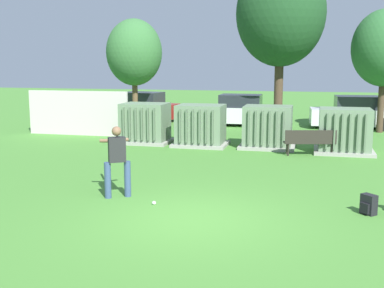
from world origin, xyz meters
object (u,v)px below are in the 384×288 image
Objects in this scene: transformer_west at (145,124)px; park_bench at (310,141)px; parked_car_left_of_center at (238,111)px; parked_car_right_of_center at (354,113)px; parked_car_leftmost at (141,107)px; transformer_mid_west at (201,126)px; transformer_east at (345,131)px; transformer_mid_east at (268,127)px; sports_ball at (154,203)px; backpack at (368,205)px; batter at (117,157)px.

transformer_west is 1.14× the size of park_bench.
parked_car_right_of_center is at bearing 2.57° from parked_car_left_of_center.
transformer_mid_west is at bearing -55.18° from parked_car_leftmost.
parked_car_left_of_center and parked_car_right_of_center have the same top height.
transformer_east is 0.50× the size of parked_car_left_of_center.
transformer_mid_west is at bearing -4.03° from transformer_west.
parked_car_right_of_center is (11.47, -0.53, 0.00)m from parked_car_leftmost.
transformer_mid_east reaches higher than sports_ball.
parked_car_left_of_center is (-4.91, 6.91, -0.04)m from transformer_east.
backpack is (2.88, -7.90, -0.57)m from transformer_mid_east.
batter is 0.41× the size of parked_car_left_of_center.
transformer_mid_east and parked_car_left_of_center have the same top height.
backpack is at bearing -0.14° from batter.
park_bench is (6.57, -1.26, -0.25)m from transformer_west.
transformer_mid_east is 4.77× the size of backpack.
transformer_mid_east is 8.43m from backpack.
backpack is at bearing -54.94° from parked_car_leftmost.
transformer_mid_west is 4.35m from park_bench.
transformer_west is 7.09m from parked_car_left_of_center.
transformer_mid_east is at bearing 110.04° from backpack.
backpack is (5.79, -0.01, -0.76)m from batter.
sports_ball is at bearing -174.66° from backpack.
batter is at bearing -93.21° from parked_car_left_of_center.
transformer_west is 0.50× the size of parked_car_left_of_center.
batter reaches higher than park_bench.
transformer_mid_west reaches higher than park_bench.
transformer_east is 7.23m from parked_car_right_of_center.
parked_car_leftmost reaches higher than sports_ball.
parked_car_right_of_center reaches higher than sports_ball.
transformer_mid_east is 8.57m from sports_ball.
backpack is at bearing -45.24° from transformer_west.
parked_car_left_of_center is at bearing 86.79° from batter.
backpack is at bearing 5.34° from sports_ball.
transformer_mid_east is 1.21× the size of batter.
transformer_west is 1.00× the size of transformer_east.
transformer_west is 11.17m from backpack.
parked_car_right_of_center reaches higher than park_bench.
transformer_mid_east is 7.70m from parked_car_right_of_center.
park_bench is at bearing -64.45° from parked_car_left_of_center.
transformer_mid_west is at bearing -94.31° from parked_car_left_of_center.
transformer_west is at bearing -68.90° from parked_car_leftmost.
batter is 15.93m from parked_car_leftmost.
transformer_mid_west is 4.77× the size of backpack.
transformer_mid_east is 2.83m from transformer_east.
transformer_mid_east reaches higher than backpack.
park_bench is at bearing 100.93° from backpack.
parked_car_left_of_center is at bearing 66.14° from transformer_west.
transformer_mid_west is 6.67m from parked_car_left_of_center.
batter is 3.95× the size of backpack.
batter reaches higher than transformer_mid_east.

